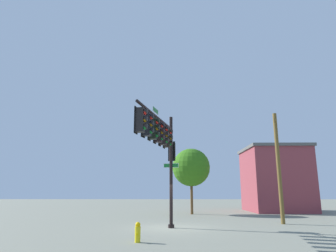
{
  "coord_description": "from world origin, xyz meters",
  "views": [
    {
      "loc": [
        18.12,
        0.07,
        2.14
      ],
      "look_at": [
        0.85,
        -0.18,
        5.95
      ],
      "focal_mm": 31.37,
      "sensor_mm": 36.0,
      "label": 1
    }
  ],
  "objects_px": {
    "signal_pole_assembly": "(161,140)",
    "utility_pole": "(278,164)",
    "tree_near": "(191,167)",
    "brick_building": "(275,179)",
    "fire_hydrant": "(138,232)"
  },
  "relations": [
    {
      "from": "signal_pole_assembly",
      "to": "utility_pole",
      "type": "distance_m",
      "value": 9.08
    },
    {
      "from": "tree_near",
      "to": "brick_building",
      "type": "relative_size",
      "value": 0.86
    },
    {
      "from": "signal_pole_assembly",
      "to": "utility_pole",
      "type": "xyz_separation_m",
      "value": [
        -4.42,
        7.88,
        -0.95
      ]
    },
    {
      "from": "fire_hydrant",
      "to": "tree_near",
      "type": "distance_m",
      "value": 16.2
    },
    {
      "from": "utility_pole",
      "to": "tree_near",
      "type": "xyz_separation_m",
      "value": [
        -8.22,
        -5.45,
        0.44
      ]
    },
    {
      "from": "utility_pole",
      "to": "tree_near",
      "type": "distance_m",
      "value": 9.87
    },
    {
      "from": "brick_building",
      "to": "fire_hydrant",
      "type": "bearing_deg",
      "value": -33.38
    },
    {
      "from": "utility_pole",
      "to": "fire_hydrant",
      "type": "distance_m",
      "value": 11.83
    },
    {
      "from": "signal_pole_assembly",
      "to": "brick_building",
      "type": "height_order",
      "value": "brick_building"
    },
    {
      "from": "fire_hydrant",
      "to": "brick_building",
      "type": "distance_m",
      "value": 22.98
    },
    {
      "from": "utility_pole",
      "to": "brick_building",
      "type": "xyz_separation_m",
      "value": [
        -11.89,
        3.78,
        -0.5
      ]
    },
    {
      "from": "utility_pole",
      "to": "tree_near",
      "type": "height_order",
      "value": "utility_pole"
    },
    {
      "from": "utility_pole",
      "to": "brick_building",
      "type": "relative_size",
      "value": 1.05
    },
    {
      "from": "utility_pole",
      "to": "brick_building",
      "type": "height_order",
      "value": "utility_pole"
    },
    {
      "from": "fire_hydrant",
      "to": "tree_near",
      "type": "bearing_deg",
      "value": 167.85
    }
  ]
}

